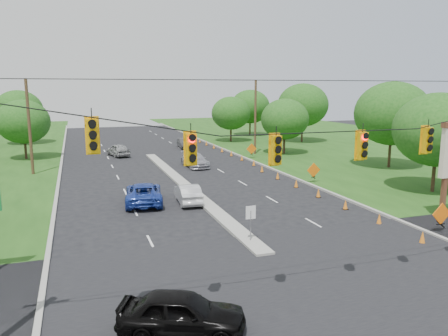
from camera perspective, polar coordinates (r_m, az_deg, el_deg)
name	(u,v)px	position (r m, az deg, el deg)	size (l,w,h in m)	color
ground	(307,293)	(18.63, 10.76, -15.70)	(160.00, 160.00, 0.00)	black
cross_street	(307,293)	(18.63, 10.76, -15.70)	(160.00, 14.00, 0.02)	black
curb_left	(60,173)	(45.22, -20.62, -0.61)	(0.25, 110.00, 0.16)	gray
curb_right	(252,162)	(48.86, 3.74, 0.83)	(0.25, 110.00, 0.16)	gray
median	(184,185)	(37.35, -5.31, -2.20)	(1.00, 34.00, 0.18)	gray
median_sign	(251,217)	(23.13, 3.50, -6.39)	(0.55, 0.06, 2.05)	gray
signal_span	(324,177)	(16.19, 12.94, -1.16)	(25.60, 0.32, 9.00)	#422D1C
utility_pole_far_left	(29,127)	(44.78, -24.07, 4.87)	(0.28, 0.28, 9.00)	#422D1C
utility_pole_far_right	(255,118)	(53.84, 4.11, 6.54)	(0.28, 0.28, 9.00)	#422D1C
cone_0	(422,237)	(25.64, 24.50, -8.24)	(0.32, 0.32, 0.70)	orange
cone_1	(379,219)	(28.14, 19.61, -6.27)	(0.32, 0.32, 0.70)	orange
cone_2	(345,204)	(30.84, 15.58, -4.60)	(0.32, 0.32, 0.70)	orange
cone_3	(318,193)	(33.68, 12.23, -3.18)	(0.32, 0.32, 0.70)	orange
cone_4	(296,183)	(36.63, 9.41, -1.99)	(0.32, 0.32, 0.70)	orange
cone_5	(278,175)	(39.68, 7.03, -0.96)	(0.32, 0.32, 0.70)	orange
cone_6	(262,169)	(42.79, 4.99, -0.09)	(0.32, 0.32, 0.70)	orange
cone_7	(254,163)	(46.19, 3.92, 0.71)	(0.32, 0.32, 0.70)	orange
cone_8	(242,158)	(49.39, 2.35, 1.36)	(0.32, 0.32, 0.70)	orange
cone_9	(231,153)	(52.63, 0.97, 1.93)	(0.32, 0.32, 0.70)	orange
cone_10	(222,149)	(55.90, -0.25, 2.44)	(0.32, 0.32, 0.70)	orange
cone_11	(214,146)	(59.19, -1.34, 2.88)	(0.32, 0.32, 0.70)	orange
cone_12	(206,143)	(62.51, -2.31, 3.28)	(0.32, 0.32, 0.70)	orange
cone_13	(200,140)	(65.85, -3.18, 3.64)	(0.32, 0.32, 0.70)	orange
work_sign_0	(441,215)	(27.61, 26.52, -5.50)	(1.27, 0.58, 1.37)	black
work_sign_1	(314,171)	(38.40, 11.62, -0.36)	(1.27, 0.58, 1.37)	black
work_sign_2	(252,149)	(50.78, 3.62, 2.45)	(1.27, 0.58, 1.37)	black
tree_5	(23,122)	(54.86, -24.74, 5.52)	(5.88, 5.88, 6.86)	black
tree_6	(19,110)	(69.92, -25.24, 6.85)	(6.72, 6.72, 7.84)	black
tree_7	(438,130)	(37.56, 26.13, 4.51)	(6.72, 6.72, 7.84)	black
tree_8	(392,113)	(47.58, 21.13, 6.66)	(7.56, 7.56, 8.82)	black
tree_9	(285,119)	(54.41, 7.94, 6.34)	(5.88, 5.88, 6.86)	black
tree_10	(303,105)	(66.92, 10.26, 8.09)	(7.56, 7.56, 8.82)	black
tree_11	(250,107)	(75.13, 3.43, 8.01)	(6.72, 6.72, 7.84)	black
tree_12	(231,113)	(66.48, 0.91, 7.17)	(5.88, 5.88, 6.86)	black
black_sedan	(182,313)	(15.45, -5.52, -18.32)	(1.73, 4.30, 1.47)	black
white_sedan	(188,193)	(31.43, -4.74, -3.32)	(1.45, 4.17, 1.37)	#B4B4B4
blue_pickup	(144,193)	(31.68, -10.45, -3.24)	(2.49, 5.39, 1.50)	#1F3898
silver_car_far	(195,160)	(45.62, -3.82, 1.06)	(2.02, 4.97, 1.44)	gray
silver_car_oncoming	(118,150)	(54.16, -13.66, 2.31)	(1.77, 4.40, 1.50)	gray
dark_car_receding	(184,143)	(60.04, -5.25, 3.25)	(1.39, 3.99, 1.31)	#303030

